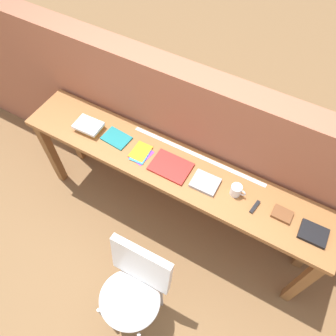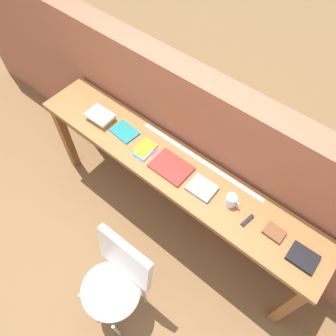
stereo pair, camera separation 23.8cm
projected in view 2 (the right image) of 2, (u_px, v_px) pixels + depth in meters
The scene contains 14 objects.
ground_plane at pixel (151, 240), 3.02m from camera, with size 40.00×40.00×0.00m, color brown.
brick_wall_back at pixel (198, 149), 2.68m from camera, with size 6.00×0.20×1.47m, color #9E5B42.
sideboard at pixel (172, 175), 2.53m from camera, with size 2.50×0.44×0.88m.
chair_white_moulded at pixel (116, 280), 2.30m from camera, with size 0.45×0.46×0.89m.
book_stack_leftmost at pixel (101, 117), 2.65m from camera, with size 0.22×0.16×0.06m.
magazine_cycling at pixel (124, 132), 2.59m from camera, with size 0.21×0.15×0.01m, color #19757A.
pamphlet_pile_colourful at pixel (145, 149), 2.49m from camera, with size 0.16×0.20×0.01m.
book_open_centre at pixel (171, 167), 2.40m from camera, with size 0.29×0.21×0.02m, color red.
book_grey_hardcover at pixel (202, 188), 2.29m from camera, with size 0.19×0.16×0.03m, color #9E9EA3.
mug at pixel (231, 201), 2.20m from camera, with size 0.11×0.08×0.09m.
multitool_folded at pixel (247, 220), 2.16m from camera, with size 0.02×0.11×0.02m, color black.
leather_journal_brown at pixel (274, 232), 2.11m from camera, with size 0.13×0.10×0.02m, color brown.
book_repair_rightmost at pixel (303, 258), 2.01m from camera, with size 0.18×0.14×0.03m, color black.
ruler_metal_back_edge at pixel (200, 160), 2.44m from camera, with size 1.09×0.03×0.00m, color silver.
Camera 2 is at (0.85, -0.77, 2.87)m, focal length 35.00 mm.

